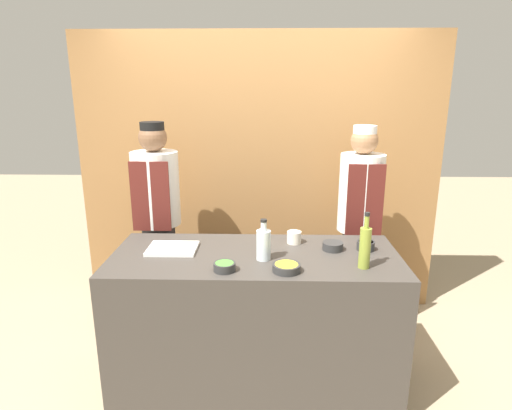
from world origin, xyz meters
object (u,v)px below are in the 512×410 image
(sauce_bowl_green, at_px, (225,266))
(chef_right, at_px, (359,224))
(bottle_oil, at_px, (365,246))
(bottle_clear, at_px, (264,244))
(sauce_bowl_yellow, at_px, (286,267))
(cutting_board, at_px, (173,249))
(sauce_bowl_orange, at_px, (366,245))
(chef_left, at_px, (158,222))
(cup_cream, at_px, (294,237))
(sauce_bowl_white, at_px, (333,246))

(sauce_bowl_green, bearing_deg, chef_right, 44.43)
(bottle_oil, distance_m, chef_right, 0.90)
(bottle_clear, relative_size, chef_right, 0.15)
(sauce_bowl_yellow, distance_m, bottle_oil, 0.47)
(sauce_bowl_green, distance_m, chef_right, 1.34)
(cutting_board, distance_m, chef_right, 1.47)
(sauce_bowl_orange, bearing_deg, bottle_oil, -104.46)
(sauce_bowl_green, relative_size, chef_left, 0.07)
(sauce_bowl_orange, xyz_separation_m, chef_right, (0.08, 0.59, -0.05))
(sauce_bowl_yellow, bearing_deg, bottle_oil, 8.25)
(sauce_bowl_orange, height_order, chef_left, chef_left)
(cutting_board, relative_size, bottle_clear, 1.22)
(bottle_clear, bearing_deg, cup_cream, 54.66)
(sauce_bowl_white, distance_m, cutting_board, 1.03)
(sauce_bowl_orange, relative_size, chef_right, 0.07)
(sauce_bowl_green, xyz_separation_m, sauce_bowl_white, (0.67, 0.34, 0.00))
(sauce_bowl_white, height_order, bottle_oil, bottle_oil)
(sauce_bowl_yellow, relative_size, cup_cream, 1.69)
(cutting_board, bearing_deg, sauce_bowl_white, 1.75)
(sauce_bowl_yellow, relative_size, sauce_bowl_white, 1.22)
(sauce_bowl_orange, bearing_deg, sauce_bowl_white, -178.61)
(sauce_bowl_orange, distance_m, bottle_clear, 0.68)
(sauce_bowl_orange, distance_m, bottle_oil, 0.31)
(sauce_bowl_orange, distance_m, sauce_bowl_white, 0.21)
(sauce_bowl_green, height_order, sauce_bowl_yellow, sauce_bowl_green)
(sauce_bowl_white, relative_size, bottle_clear, 0.52)
(sauce_bowl_white, xyz_separation_m, chef_left, (-1.29, 0.60, -0.04))
(bottle_clear, distance_m, chef_left, 1.14)
(chef_right, bearing_deg, cutting_board, -154.61)
(cup_cream, relative_size, chef_right, 0.06)
(sauce_bowl_white, bearing_deg, chef_right, 63.92)
(cup_cream, bearing_deg, sauce_bowl_green, -132.66)
(sauce_bowl_yellow, xyz_separation_m, cutting_board, (-0.72, 0.31, -0.01))
(chef_right, bearing_deg, cup_cream, -138.12)
(sauce_bowl_green, xyz_separation_m, cutting_board, (-0.37, 0.31, -0.02))
(sauce_bowl_orange, xyz_separation_m, chef_left, (-1.50, 0.59, -0.05))
(sauce_bowl_green, xyz_separation_m, sauce_bowl_yellow, (0.35, 0.00, -0.00))
(bottle_clear, xyz_separation_m, chef_right, (0.74, 0.76, -0.12))
(sauce_bowl_green, height_order, bottle_oil, bottle_oil)
(sauce_bowl_orange, relative_size, sauce_bowl_yellow, 0.70)
(chef_left, height_order, chef_right, chef_left)
(sauce_bowl_green, distance_m, cup_cream, 0.63)
(sauce_bowl_orange, bearing_deg, sauce_bowl_yellow, -146.52)
(bottle_clear, height_order, chef_left, chef_left)
(sauce_bowl_orange, distance_m, chef_left, 1.61)
(sauce_bowl_white, xyz_separation_m, cutting_board, (-1.03, -0.03, -0.02))
(sauce_bowl_green, xyz_separation_m, chef_right, (0.96, 0.94, -0.05))
(sauce_bowl_white, bearing_deg, sauce_bowl_orange, 1.39)
(sauce_bowl_white, distance_m, chef_left, 1.42)
(bottle_oil, relative_size, chef_right, 0.20)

